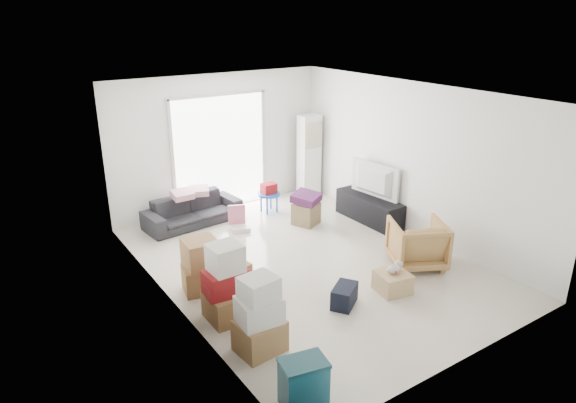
# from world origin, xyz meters

# --- Properties ---
(room_shell) EXTENTS (4.98, 6.48, 3.18)m
(room_shell) POSITION_xyz_m (0.00, 0.00, 1.35)
(room_shell) COLOR beige
(room_shell) RESTS_ON ground
(sliding_door) EXTENTS (2.10, 0.04, 2.33)m
(sliding_door) POSITION_xyz_m (0.00, 2.98, 1.24)
(sliding_door) COLOR white
(sliding_door) RESTS_ON room_shell
(ac_tower) EXTENTS (0.45, 0.30, 1.75)m
(ac_tower) POSITION_xyz_m (1.95, 2.65, 0.88)
(ac_tower) COLOR white
(ac_tower) RESTS_ON room_shell
(tv_console) EXTENTS (0.44, 1.48, 0.49)m
(tv_console) POSITION_xyz_m (2.00, 0.75, 0.25)
(tv_console) COLOR black
(tv_console) RESTS_ON room_shell
(television) EXTENTS (0.76, 1.18, 0.15)m
(television) POSITION_xyz_m (2.00, 0.75, 0.57)
(television) COLOR black
(television) RESTS_ON tv_console
(sofa) EXTENTS (1.87, 0.70, 0.71)m
(sofa) POSITION_xyz_m (-0.86, 2.50, 0.36)
(sofa) COLOR #242429
(sofa) RESTS_ON room_shell
(pillow_left) EXTENTS (0.42, 0.33, 0.13)m
(pillow_left) POSITION_xyz_m (-1.04, 2.51, 0.78)
(pillow_left) COLOR #F5B3BE
(pillow_left) RESTS_ON sofa
(pillow_right) EXTENTS (0.44, 0.40, 0.12)m
(pillow_right) POSITION_xyz_m (-0.69, 2.53, 0.78)
(pillow_right) COLOR #F5B3BE
(pillow_right) RESTS_ON sofa
(armchair) EXTENTS (1.05, 1.03, 0.82)m
(armchair) POSITION_xyz_m (1.39, -1.03, 0.41)
(armchair) COLOR #A58249
(armchair) RESTS_ON room_shell
(storage_bins) EXTENTS (0.52, 0.41, 0.54)m
(storage_bins) POSITION_xyz_m (-1.90, -2.56, 0.27)
(storage_bins) COLOR navy
(storage_bins) RESTS_ON room_shell
(box_stack_a) EXTENTS (0.57, 0.49, 0.98)m
(box_stack_a) POSITION_xyz_m (-1.80, -1.53, 0.44)
(box_stack_a) COLOR #997045
(box_stack_a) RESTS_ON room_shell
(box_stack_b) EXTENTS (0.60, 0.52, 1.06)m
(box_stack_b) POSITION_xyz_m (-1.80, -0.71, 0.46)
(box_stack_b) COLOR #997045
(box_stack_b) RESTS_ON room_shell
(box_stack_c) EXTENTS (0.61, 0.54, 0.80)m
(box_stack_c) POSITION_xyz_m (-1.77, 0.13, 0.39)
(box_stack_c) COLOR #997045
(box_stack_c) RESTS_ON room_shell
(loose_box) EXTENTS (0.55, 0.55, 0.37)m
(loose_box) POSITION_xyz_m (-1.38, -0.03, 0.18)
(loose_box) COLOR #997045
(loose_box) RESTS_ON room_shell
(duffel_bag) EXTENTS (0.52, 0.47, 0.29)m
(duffel_bag) POSITION_xyz_m (-0.32, -1.32, 0.14)
(duffel_bag) COLOR black
(duffel_bag) RESTS_ON room_shell
(ottoman) EXTENTS (0.55, 0.55, 0.42)m
(ottoman) POSITION_xyz_m (0.91, 1.30, 0.21)
(ottoman) COLOR olive
(ottoman) RESTS_ON room_shell
(blanket) EXTENTS (0.62, 0.62, 0.14)m
(blanket) POSITION_xyz_m (0.91, 1.30, 0.49)
(blanket) COLOR #572255
(blanket) RESTS_ON ottoman
(kids_table) EXTENTS (0.46, 0.46, 0.60)m
(kids_table) POSITION_xyz_m (0.66, 2.22, 0.42)
(kids_table) COLOR blue
(kids_table) RESTS_ON room_shell
(toy_walker) EXTENTS (0.42, 0.40, 0.45)m
(toy_walker) POSITION_xyz_m (-0.27, 1.78, 0.13)
(toy_walker) COLOR silver
(toy_walker) RESTS_ON room_shell
(wood_crate) EXTENTS (0.51, 0.51, 0.29)m
(wood_crate) POSITION_xyz_m (0.49, -1.42, 0.15)
(wood_crate) COLOR tan
(wood_crate) RESTS_ON room_shell
(plush_bunny) EXTENTS (0.30, 0.18, 0.15)m
(plush_bunny) POSITION_xyz_m (0.52, -1.41, 0.36)
(plush_bunny) COLOR #B2ADA8
(plush_bunny) RESTS_ON wood_crate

